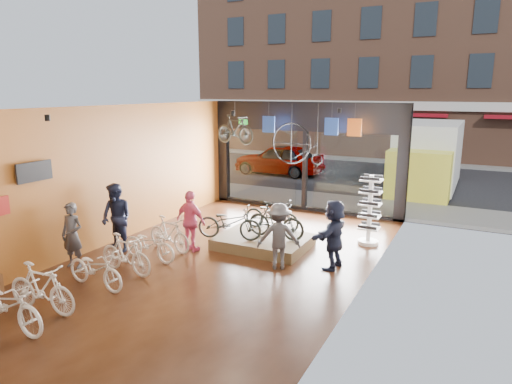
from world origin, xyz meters
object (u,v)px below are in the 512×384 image
Objects in this scene: display_bike_right at (272,215)px; customer_3 at (279,236)px; hung_bike at (235,129)px; street_car at (279,159)px; floor_bike_2 at (95,269)px; floor_bike_1 at (41,288)px; floor_bike_3 at (126,254)px; floor_bike_4 at (149,244)px; customer_1 at (117,218)px; floor_bike_5 at (169,234)px; display_bike_mid at (276,221)px; penny_farthing at (299,145)px; customer_2 at (191,221)px; floor_bike_0 at (7,305)px; display_platform at (263,242)px; box_truck at (426,158)px; display_bike_left at (229,223)px; sunglasses_rack at (370,210)px; customer_0 at (72,235)px; customer_5 at (334,234)px.

customer_3 is at bearing -148.19° from display_bike_right.
street_car is at bearing 27.19° from hung_bike.
display_bike_right reaches higher than floor_bike_2.
floor_bike_1 is 2.19m from floor_bike_3.
floor_bike_4 is 1.29m from customer_1.
display_bike_mid reaches higher than floor_bike_5.
penny_farthing is (4.08, -7.66, 1.73)m from street_car.
floor_bike_5 is 0.69m from customer_2.
floor_bike_0 is 1.15× the size of floor_bike_4.
floor_bike_0 is 0.77× the size of display_platform.
customer_2 is at bearing -113.64° from box_truck.
display_bike_left is 1.07× the size of display_bike_mid.
sunglasses_rack reaches higher than floor_bike_2.
floor_bike_5 is 2.41m from customer_0.
display_platform is at bearing 37.85° from customer_1.
hung_bike is at bearing 4.67° from floor_bike_4.
display_bike_left reaches higher than floor_bike_0.
display_platform is at bearing -26.34° from floor_bike_1.
floor_bike_0 is 1.06× the size of display_bike_left.
floor_bike_1 is at bearing 26.84° from customer_3.
customer_5 is 5.78m from hung_bike.
customer_2 is at bearing -155.36° from hung_bike.
floor_bike_1 is at bearing -112.39° from display_platform.
customer_2 is at bearing -143.38° from sunglasses_rack.
customer_1 is (-1.19, 0.15, 0.49)m from floor_bike_4.
box_truck is 4.51× the size of customer_0.
display_bike_left is 3.88m from customer_0.
customer_5 is at bearing -116.84° from display_bike_right.
customer_1 is (0.15, 1.33, 0.11)m from customer_0.
customer_1 is at bearing 120.24° from display_bike_mid.
display_platform is 3.06m from sunglasses_rack.
box_truck is at bearing -23.43° from floor_bike_1.
floor_bike_3 is (0.06, 2.92, -0.01)m from floor_bike_0.
customer_2 is at bearing 108.05° from display_bike_left.
street_car is 11.72m from customer_2.
floor_bike_1 is at bearing -63.86° from customer_1.
display_platform is at bearing -45.41° from floor_bike_5.
display_bike_left is at bearing -17.73° from floor_bike_2.
customer_0 is at bearing -117.01° from box_truck.
hung_bike is (-1.56, 3.12, 2.17)m from display_bike_left.
floor_bike_2 is at bearing -164.63° from hung_bike.
floor_bike_1 is at bearing -36.52° from customer_5.
display_bike_right reaches higher than floor_bike_0.
display_bike_right is at bearing 34.15° from display_bike_mid.
hung_bike reaches higher than penny_farthing.
floor_bike_1 reaches higher than floor_bike_4.
display_bike_mid is (0.35, 0.04, 0.64)m from display_platform.
hung_bike is (-0.21, 5.60, 2.45)m from floor_bike_3.
hung_bike is at bearing 83.78° from customer_1.
display_platform is 1.50× the size of customer_0.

